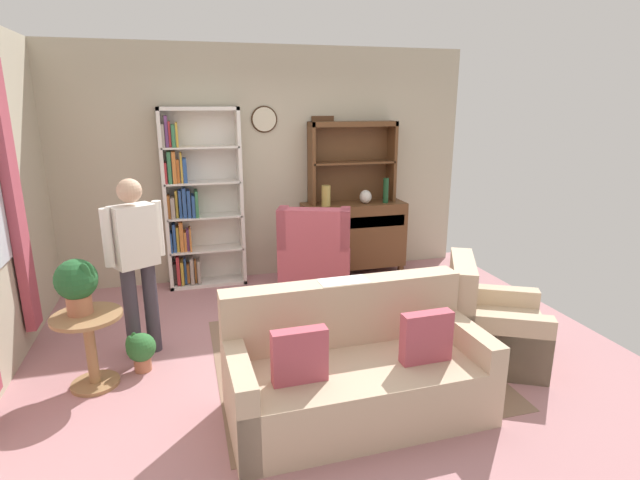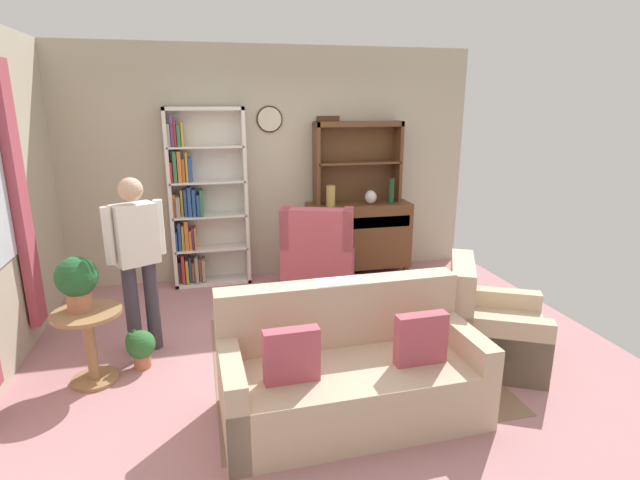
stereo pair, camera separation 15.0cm
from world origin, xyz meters
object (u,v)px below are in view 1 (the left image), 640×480
object	(u,v)px
vase_round	(366,197)
couch_floral	(355,372)
bookshelf	(196,203)
vase_tall	(326,196)
plant_stand	(90,342)
book_stack	(356,297)
bottle_wine	(386,190)
wingback_chair	(315,262)
person_reading	(136,256)
armchair_floral	(489,328)
sideboard	(353,234)
sideboard_hutch	(352,151)
potted_plant_small	(140,349)
potted_plant_large	(77,283)
coffee_table	(350,310)

from	to	relation	value
vase_round	couch_floral	bearing A→B (deg)	-111.69
bookshelf	vase_tall	distance (m)	1.55
plant_stand	book_stack	size ratio (longest dim) A/B	2.71
vase_round	book_stack	bearing A→B (deg)	-112.83
bottle_wine	couch_floral	world-z (taller)	bottle_wine
bottle_wine	wingback_chair	size ratio (longest dim) A/B	0.30
person_reading	armchair_floral	bearing A→B (deg)	-17.44
armchair_floral	person_reading	size ratio (longest dim) A/B	0.67
sideboard	sideboard_hutch	world-z (taller)	sideboard_hutch
vase_tall	plant_stand	distance (m)	3.19
bottle_wine	wingback_chair	xyz separation A→B (m)	(-1.06, -0.52, -0.69)
vase_round	book_stack	xyz separation A→B (m)	(-0.76, -1.80, -0.56)
couch_floral	plant_stand	size ratio (longest dim) A/B	3.03
bottle_wine	potted_plant_small	bearing A→B (deg)	-148.41
bookshelf	plant_stand	distance (m)	2.37
sideboard	armchair_floral	world-z (taller)	sideboard
wingback_chair	potted_plant_large	world-z (taller)	wingback_chair
sideboard	book_stack	size ratio (longest dim) A/B	5.87
couch_floral	potted_plant_small	xyz separation A→B (m)	(-1.52, 1.00, -0.12)
vase_tall	bottle_wine	world-z (taller)	bottle_wine
plant_stand	person_reading	xyz separation A→B (m)	(0.36, 0.44, 0.54)
vase_tall	wingback_chair	size ratio (longest dim) A/B	0.24
bookshelf	wingback_chair	xyz separation A→B (m)	(1.26, -0.69, -0.63)
sideboard	book_stack	bearing A→B (deg)	-108.59
vase_tall	bottle_wine	xyz separation A→B (m)	(0.78, -0.01, 0.03)
wingback_chair	potted_plant_small	size ratio (longest dim) A/B	3.21
bookshelf	sideboard	world-z (taller)	bookshelf
couch_floral	potted_plant_large	distance (m)	2.17
potted_plant_small	sideboard	bearing A→B (deg)	36.74
vase_tall	coffee_table	xyz separation A→B (m)	(-0.31, -1.85, -0.69)
sideboard	vase_round	world-z (taller)	vase_round
bookshelf	bottle_wine	xyz separation A→B (m)	(2.32, -0.17, 0.06)
sideboard_hutch	vase_round	distance (m)	0.60
sideboard_hutch	plant_stand	world-z (taller)	sideboard_hutch
vase_tall	potted_plant_small	distance (m)	2.90
bottle_wine	armchair_floral	distance (m)	2.50
wingback_chair	plant_stand	size ratio (longest dim) A/B	1.75
bottle_wine	book_stack	xyz separation A→B (m)	(-1.02, -1.78, -0.63)
couch_floral	potted_plant_small	bearing A→B (deg)	146.52
bottle_wine	book_stack	world-z (taller)	bottle_wine
bookshelf	potted_plant_small	bearing A→B (deg)	-106.40
wingback_chair	person_reading	distance (m)	2.12
bottle_wine	book_stack	size ratio (longest dim) A/B	1.42
potted_plant_large	person_reading	xyz separation A→B (m)	(0.39, 0.40, 0.06)
potted_plant_large	person_reading	distance (m)	0.57
sideboard_hutch	wingback_chair	size ratio (longest dim) A/B	1.05
wingback_chair	coffee_table	world-z (taller)	wingback_chair
potted_plant_small	vase_tall	bearing A→B (deg)	40.24
sideboard_hutch	person_reading	size ratio (longest dim) A/B	0.71
vase_round	vase_tall	bearing A→B (deg)	-178.51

